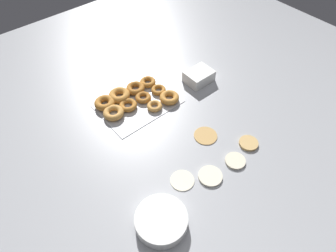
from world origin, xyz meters
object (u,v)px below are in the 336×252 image
at_px(pancake_2, 210,176).
at_px(pancake_3, 249,143).
at_px(pancake_0, 182,180).
at_px(donut_tray, 134,99).
at_px(pancake_4, 206,135).
at_px(batter_bowl, 161,220).
at_px(container_stack, 199,76).
at_px(pancake_1, 235,161).

relative_size(pancake_2, pancake_3, 1.17).
distance_m(pancake_0, donut_tray, 0.54).
bearing_deg(pancake_4, pancake_3, 126.18).
bearing_deg(pancake_3, pancake_0, -8.15).
relative_size(pancake_4, donut_tray, 0.28).
height_order(pancake_3, batter_bowl, batter_bowl).
distance_m(pancake_4, batter_bowl, 0.48).
bearing_deg(pancake_4, batter_bowl, 24.60).
relative_size(pancake_3, batter_bowl, 0.44).
relative_size(pancake_2, batter_bowl, 0.52).
bearing_deg(pancake_2, pancake_4, -129.63).
height_order(pancake_4, batter_bowl, batter_bowl).
height_order(pancake_2, donut_tray, donut_tray).
bearing_deg(container_stack, pancake_2, 50.79).
height_order(pancake_0, donut_tray, donut_tray).
height_order(pancake_3, container_stack, container_stack).
bearing_deg(pancake_4, pancake_2, 50.37).
bearing_deg(pancake_2, pancake_3, -177.78).
relative_size(pancake_2, donut_tray, 0.26).
distance_m(pancake_0, pancake_2, 0.12).
bearing_deg(pancake_0, batter_bowl, 25.38).
height_order(pancake_0, pancake_2, pancake_2).
distance_m(donut_tray, container_stack, 0.39).
distance_m(donut_tray, batter_bowl, 0.69).
relative_size(pancake_0, pancake_4, 0.92).
height_order(pancake_0, container_stack, container_stack).
xyz_separation_m(pancake_1, container_stack, (-0.26, -0.50, 0.03)).
xyz_separation_m(donut_tray, batter_bowl, (0.31, 0.61, 0.01)).
relative_size(pancake_4, container_stack, 0.75).
height_order(pancake_2, batter_bowl, batter_bowl).
xyz_separation_m(pancake_0, batter_bowl, (0.19, 0.09, 0.02)).
xyz_separation_m(pancake_4, batter_bowl, (0.44, 0.20, 0.02)).
bearing_deg(pancake_1, pancake_3, -167.86).
height_order(pancake_0, pancake_4, same).
relative_size(pancake_0, batter_bowl, 0.51).
bearing_deg(batter_bowl, pancake_0, -154.62).
bearing_deg(pancake_0, pancake_1, 162.22).
relative_size(pancake_1, pancake_4, 0.82).
distance_m(pancake_3, batter_bowl, 0.56).
xyz_separation_m(pancake_2, pancake_4, (-0.14, -0.17, -0.00)).
height_order(pancake_4, donut_tray, donut_tray).
height_order(pancake_3, pancake_4, pancake_3).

